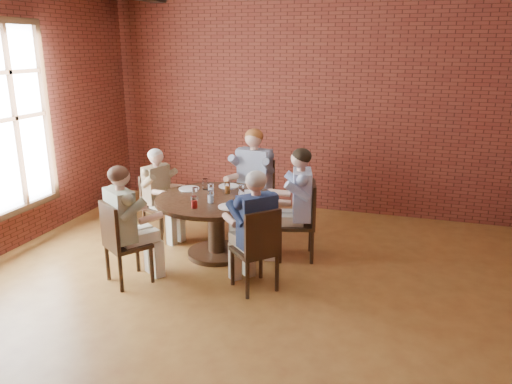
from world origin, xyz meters
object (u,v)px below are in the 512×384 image
(chair_a, at_px, (304,218))
(chair_c, at_px, (157,203))
(diner_c, at_px, (160,195))
(diner_d, at_px, (126,225))
(diner_e, at_px, (254,231))
(diner_a, at_px, (296,204))
(dining_table, at_px, (216,215))
(chair_b, at_px, (256,192))
(chair_e, at_px, (258,247))
(diner_b, at_px, (253,181))
(chair_d, at_px, (120,240))
(smartphone, at_px, (235,206))

(chair_a, xyz_separation_m, chair_c, (-2.01, 0.05, -0.03))
(chair_c, distance_m, diner_c, 0.15)
(diner_d, xyz_separation_m, diner_e, (1.36, 0.26, -0.01))
(diner_a, distance_m, diner_c, 1.86)
(chair_a, distance_m, diner_c, 1.95)
(diner_c, distance_m, diner_d, 1.27)
(dining_table, xyz_separation_m, diner_a, (0.94, 0.24, 0.15))
(dining_table, xyz_separation_m, chair_a, (1.03, 0.27, -0.01))
(chair_c, height_order, diner_c, diner_c)
(chair_a, distance_m, chair_c, 2.01)
(chair_b, xyz_separation_m, chair_c, (-1.14, -0.77, -0.05))
(dining_table, height_order, diner_c, diner_c)
(chair_b, height_order, chair_c, chair_b)
(diner_e, bearing_deg, chair_e, 90.00)
(diner_b, bearing_deg, dining_table, -90.00)
(diner_b, bearing_deg, diner_a, -34.74)
(chair_a, bearing_deg, chair_d, -67.83)
(diner_c, bearing_deg, chair_e, -103.74)
(chair_d, relative_size, diner_d, 0.71)
(chair_c, relative_size, diner_c, 0.72)
(dining_table, distance_m, chair_b, 1.10)
(diner_c, bearing_deg, chair_c, 90.00)
(chair_e, distance_m, smartphone, 0.71)
(dining_table, relative_size, diner_e, 1.11)
(chair_a, relative_size, diner_a, 0.70)
(smartphone, bearing_deg, chair_a, 14.30)
(diner_c, xyz_separation_m, diner_e, (1.63, -0.98, 0.04))
(chair_d, relative_size, diner_e, 0.71)
(diner_b, bearing_deg, chair_a, -30.96)
(chair_b, height_order, diner_b, diner_b)
(chair_d, height_order, diner_d, diner_d)
(diner_d, xyz_separation_m, chair_e, (1.42, 0.21, -0.16))
(chair_e, height_order, diner_e, diner_e)
(chair_c, relative_size, chair_d, 0.95)
(chair_a, height_order, diner_a, diner_a)
(smartphone, bearing_deg, diner_a, 16.72)
(chair_d, distance_m, smartphone, 1.32)
(chair_c, height_order, diner_d, diner_d)
(chair_b, distance_m, chair_c, 1.38)
(diner_d, distance_m, diner_e, 1.38)
(chair_b, distance_m, chair_d, 2.27)
(diner_c, distance_m, chair_e, 1.98)
(dining_table, relative_size, diner_a, 1.06)
(smartphone, bearing_deg, chair_e, -71.06)
(chair_d, relative_size, chair_e, 1.01)
(diner_d, bearing_deg, chair_d, 90.00)
(chair_d, distance_m, chair_e, 1.49)
(chair_a, height_order, chair_b, chair_b)
(diner_b, distance_m, diner_c, 1.27)
(diner_a, relative_size, diner_e, 1.04)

